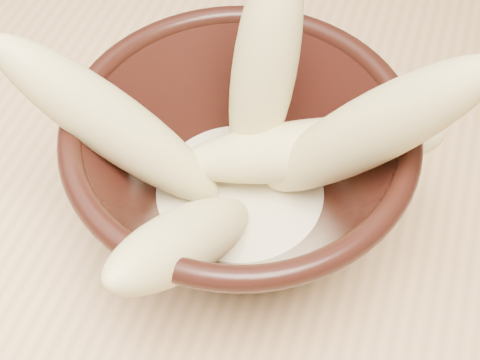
% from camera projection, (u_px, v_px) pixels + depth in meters
% --- Properties ---
extents(table, '(1.20, 0.80, 0.75)m').
position_uv_depth(table, '(62.00, 180.00, 0.61)').
color(table, '#E2AF7C').
rests_on(table, ground).
extents(bowl, '(0.22, 0.22, 0.12)m').
position_uv_depth(bowl, '(240.00, 171.00, 0.43)').
color(bowl, black).
rests_on(bowl, table).
extents(milk_puddle, '(0.12, 0.12, 0.02)m').
position_uv_depth(milk_puddle, '(240.00, 196.00, 0.46)').
color(milk_puddle, beige).
rests_on(milk_puddle, bowl).
extents(banana_upright, '(0.05, 0.08, 0.17)m').
position_uv_depth(banana_upright, '(264.00, 71.00, 0.41)').
color(banana_upright, '#DAC680').
rests_on(banana_upright, bowl).
extents(banana_left, '(0.15, 0.06, 0.15)m').
position_uv_depth(banana_left, '(116.00, 127.00, 0.40)').
color(banana_left, '#DAC680').
rests_on(banana_left, bowl).
extents(banana_right, '(0.15, 0.06, 0.18)m').
position_uv_depth(banana_right, '(362.00, 135.00, 0.38)').
color(banana_right, '#DAC680').
rests_on(banana_right, bowl).
extents(banana_across, '(0.18, 0.09, 0.07)m').
position_uv_depth(banana_across, '(307.00, 150.00, 0.43)').
color(banana_across, '#DAC680').
rests_on(banana_across, bowl).
extents(banana_front, '(0.07, 0.15, 0.12)m').
position_uv_depth(banana_front, '(186.00, 241.00, 0.38)').
color(banana_front, '#DAC680').
rests_on(banana_front, bowl).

